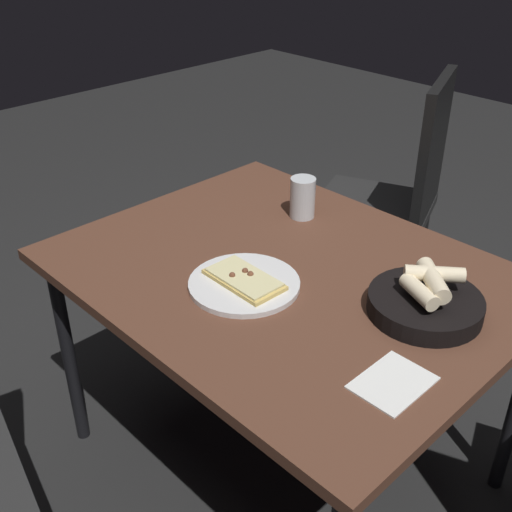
# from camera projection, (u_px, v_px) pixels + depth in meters

# --- Properties ---
(ground) EXTENTS (8.00, 8.00, 0.00)m
(ground) POSITION_uv_depth(u_px,v_px,m) (281.00, 458.00, 2.00)
(ground) COLOR black
(dining_table) EXTENTS (0.91, 1.16, 0.70)m
(dining_table) POSITION_uv_depth(u_px,v_px,m) (285.00, 287.00, 1.67)
(dining_table) COLOR #553323
(dining_table) RESTS_ON ground
(pizza_plate) EXTENTS (0.28, 0.28, 0.04)m
(pizza_plate) POSITION_uv_depth(u_px,v_px,m) (244.00, 283.00, 1.57)
(pizza_plate) COLOR silver
(pizza_plate) RESTS_ON dining_table
(bread_basket) EXTENTS (0.27, 0.27, 0.11)m
(bread_basket) POSITION_uv_depth(u_px,v_px,m) (425.00, 302.00, 1.46)
(bread_basket) COLOR black
(bread_basket) RESTS_ON dining_table
(beer_glass) EXTENTS (0.07, 0.07, 0.12)m
(beer_glass) POSITION_uv_depth(u_px,v_px,m) (302.00, 200.00, 1.88)
(beer_glass) COLOR silver
(beer_glass) RESTS_ON dining_table
(napkin) EXTENTS (0.16, 0.12, 0.00)m
(napkin) POSITION_uv_depth(u_px,v_px,m) (393.00, 383.00, 1.27)
(napkin) COLOR white
(napkin) RESTS_ON dining_table
(chair_spare) EXTENTS (0.57, 0.57, 0.99)m
(chair_spare) POSITION_uv_depth(u_px,v_px,m) (398.00, 188.00, 2.44)
(chair_spare) COLOR #242424
(chair_spare) RESTS_ON ground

